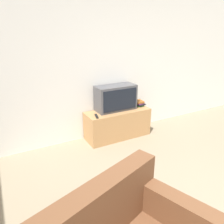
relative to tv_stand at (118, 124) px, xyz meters
The scene contains 5 objects.
wall_back 1.10m from the tv_stand, 130.90° to the left, with size 9.00×0.06×2.60m.
tv_stand is the anchor object (origin of this frame).
television 0.49m from the tv_stand, 99.56° to the left, with size 0.74×0.33×0.46m.
book_stack 0.60m from the tv_stand, ahead, with size 0.18×0.23×0.10m.
remote_on_stand 0.56m from the tv_stand, 167.67° to the right, with size 0.08×0.18×0.02m.
Camera 1 is at (-1.66, -0.50, 1.88)m, focal length 35.00 mm.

